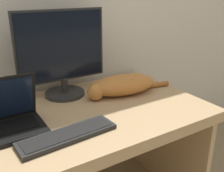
% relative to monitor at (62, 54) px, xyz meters
% --- Properties ---
extents(desk, '(1.42, 0.78, 0.71)m').
position_rel_monitor_xyz_m(desk, '(-0.07, -0.25, -0.40)').
color(desk, tan).
rests_on(desk, ground_plane).
extents(monitor, '(0.52, 0.23, 0.49)m').
position_rel_monitor_xyz_m(monitor, '(0.00, 0.00, 0.00)').
color(monitor, '#282828').
rests_on(monitor, desk).
extents(laptop, '(0.29, 0.24, 0.24)m').
position_rel_monitor_xyz_m(laptop, '(-0.37, -0.25, -0.20)').
color(laptop, black).
rests_on(laptop, desk).
extents(external_keyboard, '(0.43, 0.15, 0.02)m').
position_rel_monitor_xyz_m(external_keyboard, '(-0.17, -0.45, -0.23)').
color(external_keyboard, black).
rests_on(external_keyboard, desk).
extents(cat, '(0.56, 0.24, 0.12)m').
position_rel_monitor_xyz_m(cat, '(0.29, -0.18, -0.18)').
color(cat, '#C67A38').
rests_on(cat, desk).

